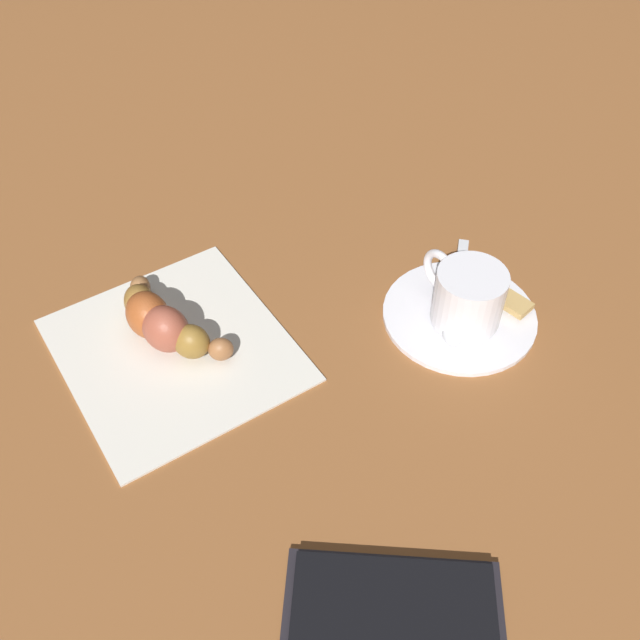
{
  "coord_description": "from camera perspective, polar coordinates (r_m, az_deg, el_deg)",
  "views": [
    {
      "loc": [
        0.17,
        0.37,
        0.45
      ],
      "look_at": [
        0.0,
        0.01,
        0.02
      ],
      "focal_mm": 40.54,
      "sensor_mm": 36.0,
      "label": 1
    }
  ],
  "objects": [
    {
      "name": "espresso_cup",
      "position": [
        0.59,
        11.54,
        1.92
      ],
      "size": [
        0.06,
        0.08,
        0.05
      ],
      "color": "white",
      "rests_on": "saucer"
    },
    {
      "name": "sugar_packet",
      "position": [
        0.63,
        13.93,
        2.0
      ],
      "size": [
        0.04,
        0.06,
        0.01
      ],
      "primitive_type": "cube",
      "rotation": [
        0.0,
        0.0,
        5.05
      ],
      "color": "tan",
      "rests_on": "saucer"
    },
    {
      "name": "ground_plane",
      "position": [
        0.6,
        -0.09,
        -0.62
      ],
      "size": [
        1.8,
        1.8,
        0.0
      ],
      "primitive_type": "plane",
      "color": "brown"
    },
    {
      "name": "teaspoon",
      "position": [
        0.61,
        10.72,
        0.99
      ],
      "size": [
        0.09,
        0.11,
        0.01
      ],
      "color": "silver",
      "rests_on": "saucer"
    },
    {
      "name": "saucer",
      "position": [
        0.62,
        10.96,
        0.5
      ],
      "size": [
        0.13,
        0.13,
        0.01
      ],
      "primitive_type": "cylinder",
      "color": "white",
      "rests_on": "ground"
    },
    {
      "name": "cell_phone",
      "position": [
        0.47,
        5.82,
        -21.93
      ],
      "size": [
        0.15,
        0.13,
        0.01
      ],
      "color": "black",
      "rests_on": "ground"
    },
    {
      "name": "napkin",
      "position": [
        0.59,
        -11.39,
        -2.24
      ],
      "size": [
        0.2,
        0.21,
        0.0
      ],
      "primitive_type": "cube",
      "rotation": [
        0.0,
        0.0,
        0.15
      ],
      "color": "silver",
      "rests_on": "ground"
    },
    {
      "name": "croissant",
      "position": [
        0.59,
        -12.45,
        -0.1
      ],
      "size": [
        0.08,
        0.12,
        0.04
      ],
      "color": "#8F5E37",
      "rests_on": "napkin"
    }
  ]
}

